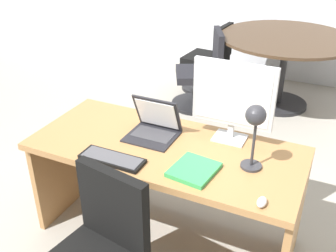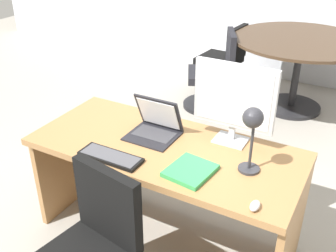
{
  "view_description": "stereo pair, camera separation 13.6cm",
  "coord_description": "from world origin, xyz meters",
  "px_view_note": "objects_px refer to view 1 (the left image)",
  "views": [
    {
      "loc": [
        0.9,
        -1.88,
        2.0
      ],
      "look_at": [
        0.0,
        0.04,
        0.85
      ],
      "focal_mm": 42.66,
      "sensor_mm": 36.0,
      "label": 1
    },
    {
      "loc": [
        1.02,
        -1.82,
        2.0
      ],
      "look_at": [
        0.0,
        0.04,
        0.85
      ],
      "focal_mm": 42.66,
      "sensor_mm": 36.0,
      "label": 2
    }
  ],
  "objects_px": {
    "monitor": "(233,97)",
    "book": "(194,170)",
    "meeting_chair_near": "(209,64)",
    "mouse": "(262,202)",
    "desk_lamp": "(255,124)",
    "desk": "(168,169)",
    "meeting_chair_far": "(202,77)",
    "meeting_table": "(285,54)",
    "laptop": "(155,123)",
    "keyboard": "(112,159)"
  },
  "relations": [
    {
      "from": "mouse",
      "to": "meeting_chair_far",
      "type": "height_order",
      "value": "meeting_chair_far"
    },
    {
      "from": "book",
      "to": "meeting_chair_near",
      "type": "height_order",
      "value": "meeting_chair_near"
    },
    {
      "from": "desk",
      "to": "meeting_chair_near",
      "type": "bearing_deg",
      "value": 104.01
    },
    {
      "from": "desk",
      "to": "meeting_table",
      "type": "height_order",
      "value": "meeting_table"
    },
    {
      "from": "book",
      "to": "meeting_chair_far",
      "type": "xyz_separation_m",
      "value": [
        -0.79,
        2.24,
        -0.39
      ]
    },
    {
      "from": "desk",
      "to": "book",
      "type": "distance_m",
      "value": 0.4
    },
    {
      "from": "book",
      "to": "meeting_chair_far",
      "type": "height_order",
      "value": "meeting_chair_far"
    },
    {
      "from": "laptop",
      "to": "meeting_table",
      "type": "relative_size",
      "value": 0.21
    },
    {
      "from": "desk",
      "to": "laptop",
      "type": "relative_size",
      "value": 5.47
    },
    {
      "from": "meeting_chair_near",
      "to": "mouse",
      "type": "bearing_deg",
      "value": -65.6
    },
    {
      "from": "keyboard",
      "to": "book",
      "type": "height_order",
      "value": "book"
    },
    {
      "from": "desk",
      "to": "mouse",
      "type": "height_order",
      "value": "mouse"
    },
    {
      "from": "laptop",
      "to": "meeting_chair_far",
      "type": "distance_m",
      "value": 2.05
    },
    {
      "from": "desk",
      "to": "meeting_chair_far",
      "type": "distance_m",
      "value": 2.09
    },
    {
      "from": "monitor",
      "to": "meeting_table",
      "type": "bearing_deg",
      "value": 91.6
    },
    {
      "from": "desk",
      "to": "meeting_chair_near",
      "type": "height_order",
      "value": "meeting_chair_near"
    },
    {
      "from": "desk",
      "to": "keyboard",
      "type": "height_order",
      "value": "keyboard"
    },
    {
      "from": "desk_lamp",
      "to": "meeting_chair_near",
      "type": "relative_size",
      "value": 0.48
    },
    {
      "from": "laptop",
      "to": "book",
      "type": "relative_size",
      "value": 1.08
    },
    {
      "from": "laptop",
      "to": "desk_lamp",
      "type": "bearing_deg",
      "value": -11.43
    },
    {
      "from": "meeting_chair_far",
      "to": "desk_lamp",
      "type": "bearing_deg",
      "value": -63.04
    },
    {
      "from": "desk",
      "to": "meeting_chair_near",
      "type": "xyz_separation_m",
      "value": [
        -0.62,
        2.49,
        -0.2
      ]
    },
    {
      "from": "mouse",
      "to": "meeting_chair_near",
      "type": "xyz_separation_m",
      "value": [
        -1.29,
        2.84,
        -0.41
      ]
    },
    {
      "from": "monitor",
      "to": "book",
      "type": "xyz_separation_m",
      "value": [
        -0.07,
        -0.43,
        -0.28
      ]
    },
    {
      "from": "monitor",
      "to": "meeting_table",
      "type": "relative_size",
      "value": 0.35
    },
    {
      "from": "book",
      "to": "meeting_chair_far",
      "type": "bearing_deg",
      "value": 109.4
    },
    {
      "from": "desk",
      "to": "keyboard",
      "type": "bearing_deg",
      "value": -123.24
    },
    {
      "from": "keyboard",
      "to": "desk_lamp",
      "type": "bearing_deg",
      "value": 18.53
    },
    {
      "from": "laptop",
      "to": "desk",
      "type": "bearing_deg",
      "value": -26.54
    },
    {
      "from": "desk_lamp",
      "to": "meeting_chair_near",
      "type": "distance_m",
      "value": 2.89
    },
    {
      "from": "desk",
      "to": "mouse",
      "type": "bearing_deg",
      "value": -27.37
    },
    {
      "from": "mouse",
      "to": "meeting_chair_far",
      "type": "distance_m",
      "value": 2.67
    },
    {
      "from": "desk_lamp",
      "to": "meeting_table",
      "type": "height_order",
      "value": "desk_lamp"
    },
    {
      "from": "desk_lamp",
      "to": "laptop",
      "type": "bearing_deg",
      "value": 168.57
    },
    {
      "from": "mouse",
      "to": "meeting_chair_far",
      "type": "relative_size",
      "value": 0.1
    },
    {
      "from": "mouse",
      "to": "desk_lamp",
      "type": "distance_m",
      "value": 0.41
    },
    {
      "from": "monitor",
      "to": "book",
      "type": "bearing_deg",
      "value": -99.34
    },
    {
      "from": "meeting_table",
      "to": "meeting_chair_far",
      "type": "height_order",
      "value": "meeting_chair_far"
    },
    {
      "from": "keyboard",
      "to": "book",
      "type": "distance_m",
      "value": 0.48
    },
    {
      "from": "keyboard",
      "to": "mouse",
      "type": "xyz_separation_m",
      "value": [
        0.87,
        -0.03,
        0.01
      ]
    },
    {
      "from": "meeting_chair_near",
      "to": "desk_lamp",
      "type": "bearing_deg",
      "value": -65.75
    },
    {
      "from": "desk",
      "to": "meeting_chair_far",
      "type": "relative_size",
      "value": 1.92
    },
    {
      "from": "mouse",
      "to": "book",
      "type": "height_order",
      "value": "mouse"
    },
    {
      "from": "monitor",
      "to": "meeting_table",
      "type": "height_order",
      "value": "monitor"
    },
    {
      "from": "book",
      "to": "meeting_chair_far",
      "type": "distance_m",
      "value": 2.41
    },
    {
      "from": "mouse",
      "to": "desk_lamp",
      "type": "relative_size",
      "value": 0.21
    },
    {
      "from": "desk",
      "to": "desk_lamp",
      "type": "xyz_separation_m",
      "value": [
        0.53,
        -0.07,
        0.49
      ]
    },
    {
      "from": "laptop",
      "to": "book",
      "type": "bearing_deg",
      "value": -36.65
    },
    {
      "from": "meeting_table",
      "to": "meeting_chair_near",
      "type": "xyz_separation_m",
      "value": [
        -0.89,
        0.08,
        -0.29
      ]
    },
    {
      "from": "keyboard",
      "to": "meeting_chair_far",
      "type": "distance_m",
      "value": 2.39
    }
  ]
}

